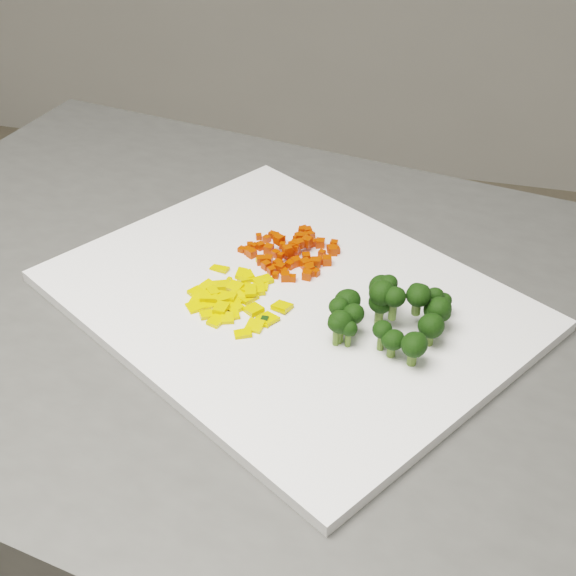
% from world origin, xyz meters
% --- Properties ---
extents(counter_block, '(1.18, 0.93, 0.90)m').
position_xyz_m(counter_block, '(-0.08, -0.05, 0.45)').
color(counter_block, '#494946').
rests_on(counter_block, ground).
extents(cutting_board, '(0.61, 0.58, 0.01)m').
position_xyz_m(cutting_board, '(-0.04, -0.05, 0.91)').
color(cutting_board, white).
rests_on(cutting_board, counter_block).
extents(carrot_pile, '(0.11, 0.11, 0.03)m').
position_xyz_m(carrot_pile, '(-0.06, 0.03, 0.93)').
color(carrot_pile, red).
rests_on(carrot_pile, cutting_board).
extents(pepper_pile, '(0.13, 0.13, 0.02)m').
position_xyz_m(pepper_pile, '(-0.10, -0.08, 0.92)').
color(pepper_pile, yellow).
rests_on(pepper_pile, cutting_board).
extents(broccoli_pile, '(0.13, 0.13, 0.06)m').
position_xyz_m(broccoli_pile, '(0.07, -0.08, 0.94)').
color(broccoli_pile, black).
rests_on(broccoli_pile, cutting_board).
extents(carrot_cube_0, '(0.01, 0.01, 0.01)m').
position_xyz_m(carrot_cube_0, '(-0.10, 0.03, 0.92)').
color(carrot_cube_0, red).
rests_on(carrot_cube_0, carrot_pile).
extents(carrot_cube_1, '(0.01, 0.01, 0.01)m').
position_xyz_m(carrot_cube_1, '(-0.07, 0.00, 0.92)').
color(carrot_cube_1, red).
rests_on(carrot_cube_1, carrot_pile).
extents(carrot_cube_2, '(0.01, 0.01, 0.01)m').
position_xyz_m(carrot_cube_2, '(-0.05, 0.05, 0.92)').
color(carrot_cube_2, red).
rests_on(carrot_cube_2, carrot_pile).
extents(carrot_cube_3, '(0.01, 0.01, 0.01)m').
position_xyz_m(carrot_cube_3, '(-0.10, 0.03, 0.92)').
color(carrot_cube_3, red).
rests_on(carrot_cube_3, carrot_pile).
extents(carrot_cube_4, '(0.01, 0.01, 0.01)m').
position_xyz_m(carrot_cube_4, '(-0.06, -0.01, 0.92)').
color(carrot_cube_4, red).
rests_on(carrot_cube_4, carrot_pile).
extents(carrot_cube_5, '(0.01, 0.01, 0.01)m').
position_xyz_m(carrot_cube_5, '(-0.09, 0.06, 0.92)').
color(carrot_cube_5, red).
rests_on(carrot_cube_5, carrot_pile).
extents(carrot_cube_6, '(0.01, 0.01, 0.01)m').
position_xyz_m(carrot_cube_6, '(-0.11, 0.02, 0.92)').
color(carrot_cube_6, red).
rests_on(carrot_cube_6, carrot_pile).
extents(carrot_cube_7, '(0.01, 0.01, 0.01)m').
position_xyz_m(carrot_cube_7, '(-0.05, 0.08, 0.92)').
color(carrot_cube_7, red).
rests_on(carrot_cube_7, carrot_pile).
extents(carrot_cube_8, '(0.01, 0.01, 0.01)m').
position_xyz_m(carrot_cube_8, '(-0.06, 0.06, 0.92)').
color(carrot_cube_8, red).
rests_on(carrot_cube_8, carrot_pile).
extents(carrot_cube_9, '(0.01, 0.01, 0.01)m').
position_xyz_m(carrot_cube_9, '(-0.02, 0.02, 0.92)').
color(carrot_cube_9, red).
rests_on(carrot_cube_9, carrot_pile).
extents(carrot_cube_10, '(0.01, 0.01, 0.01)m').
position_xyz_m(carrot_cube_10, '(-0.03, 0.01, 0.92)').
color(carrot_cube_10, red).
rests_on(carrot_cube_10, carrot_pile).
extents(carrot_cube_11, '(0.01, 0.01, 0.01)m').
position_xyz_m(carrot_cube_11, '(-0.02, 0.05, 0.92)').
color(carrot_cube_11, red).
rests_on(carrot_cube_11, carrot_pile).
extents(carrot_cube_12, '(0.01, 0.01, 0.01)m').
position_xyz_m(carrot_cube_12, '(-0.07, -0.00, 0.92)').
color(carrot_cube_12, red).
rests_on(carrot_cube_12, carrot_pile).
extents(carrot_cube_13, '(0.01, 0.01, 0.01)m').
position_xyz_m(carrot_cube_13, '(-0.06, 0.01, 0.93)').
color(carrot_cube_13, red).
rests_on(carrot_cube_13, carrot_pile).
extents(carrot_cube_14, '(0.01, 0.01, 0.01)m').
position_xyz_m(carrot_cube_14, '(-0.05, 0.05, 0.92)').
color(carrot_cube_14, red).
rests_on(carrot_cube_14, carrot_pile).
extents(carrot_cube_15, '(0.01, 0.01, 0.01)m').
position_xyz_m(carrot_cube_15, '(-0.01, 0.02, 0.92)').
color(carrot_cube_15, red).
rests_on(carrot_cube_15, carrot_pile).
extents(carrot_cube_16, '(0.01, 0.01, 0.01)m').
position_xyz_m(carrot_cube_16, '(-0.05, 0.06, 0.92)').
color(carrot_cube_16, red).
rests_on(carrot_cube_16, carrot_pile).
extents(carrot_cube_17, '(0.01, 0.01, 0.01)m').
position_xyz_m(carrot_cube_17, '(-0.06, 0.02, 0.92)').
color(carrot_cube_17, red).
rests_on(carrot_cube_17, carrot_pile).
extents(carrot_cube_18, '(0.01, 0.01, 0.01)m').
position_xyz_m(carrot_cube_18, '(-0.08, 0.00, 0.92)').
color(carrot_cube_18, red).
rests_on(carrot_cube_18, carrot_pile).
extents(carrot_cube_19, '(0.01, 0.01, 0.01)m').
position_xyz_m(carrot_cube_19, '(-0.09, 0.00, 0.92)').
color(carrot_cube_19, red).
rests_on(carrot_cube_19, carrot_pile).
extents(carrot_cube_20, '(0.01, 0.01, 0.01)m').
position_xyz_m(carrot_cube_20, '(-0.06, -0.02, 0.92)').
color(carrot_cube_20, red).
rests_on(carrot_cube_20, carrot_pile).
extents(carrot_cube_21, '(0.01, 0.01, 0.01)m').
position_xyz_m(carrot_cube_21, '(-0.02, 0.03, 0.92)').
color(carrot_cube_21, red).
rests_on(carrot_cube_21, carrot_pile).
extents(carrot_cube_22, '(0.01, 0.01, 0.01)m').
position_xyz_m(carrot_cube_22, '(-0.05, 0.03, 0.93)').
color(carrot_cube_22, red).
rests_on(carrot_cube_22, carrot_pile).
extents(carrot_cube_23, '(0.01, 0.01, 0.01)m').
position_xyz_m(carrot_cube_23, '(-0.05, 0.03, 0.92)').
color(carrot_cube_23, red).
rests_on(carrot_cube_23, carrot_pile).
extents(carrot_cube_24, '(0.01, 0.01, 0.01)m').
position_xyz_m(carrot_cube_24, '(-0.03, -0.01, 0.92)').
color(carrot_cube_24, red).
rests_on(carrot_cube_24, carrot_pile).
extents(carrot_cube_25, '(0.01, 0.01, 0.01)m').
position_xyz_m(carrot_cube_25, '(-0.09, 0.00, 0.92)').
color(carrot_cube_25, red).
rests_on(carrot_cube_25, carrot_pile).
extents(carrot_cube_26, '(0.01, 0.01, 0.01)m').
position_xyz_m(carrot_cube_26, '(-0.09, 0.05, 0.92)').
color(carrot_cube_26, red).
rests_on(carrot_cube_26, carrot_pile).
extents(carrot_cube_27, '(0.01, 0.01, 0.01)m').
position_xyz_m(carrot_cube_27, '(-0.04, 0.05, 0.92)').
color(carrot_cube_27, red).
rests_on(carrot_cube_27, carrot_pile).
extents(carrot_cube_28, '(0.01, 0.01, 0.01)m').
position_xyz_m(carrot_cube_28, '(-0.11, 0.02, 0.92)').
color(carrot_cube_28, red).
rests_on(carrot_cube_28, carrot_pile).
extents(carrot_cube_29, '(0.01, 0.01, 0.01)m').
position_xyz_m(carrot_cube_29, '(-0.04, 0.07, 0.92)').
color(carrot_cube_29, red).
rests_on(carrot_cube_29, carrot_pile).
extents(carrot_cube_30, '(0.01, 0.01, 0.01)m').
position_xyz_m(carrot_cube_30, '(-0.07, 0.05, 0.92)').
color(carrot_cube_30, red).
rests_on(carrot_cube_30, carrot_pile).
extents(carrot_cube_31, '(0.01, 0.01, 0.01)m').
position_xyz_m(carrot_cube_31, '(-0.05, 0.07, 0.92)').
color(carrot_cube_31, red).
rests_on(carrot_cube_31, carrot_pile).
extents(carrot_cube_32, '(0.01, 0.01, 0.01)m').
position_xyz_m(carrot_cube_32, '(-0.06, 0.04, 0.92)').
color(carrot_cube_32, red).
rests_on(carrot_cube_32, carrot_pile).
extents(carrot_cube_33, '(0.01, 0.01, 0.01)m').
position_xyz_m(carrot_cube_33, '(-0.06, 0.03, 0.92)').
color(carrot_cube_33, red).
rests_on(carrot_cube_33, carrot_pile).
extents(carrot_cube_34, '(0.01, 0.01, 0.01)m').
position_xyz_m(carrot_cube_34, '(-0.04, 0.02, 0.92)').
color(carrot_cube_34, red).
rests_on(carrot_cube_34, carrot_pile).
extents(carrot_cube_35, '(0.01, 0.01, 0.01)m').
position_xyz_m(carrot_cube_35, '(-0.03, 0.05, 0.92)').
color(carrot_cube_35, red).
rests_on(carrot_cube_35, carrot_pile).
extents(carrot_cube_36, '(0.01, 0.01, 0.01)m').
position_xyz_m(carrot_cube_36, '(-0.05, 0.03, 0.93)').
color(carrot_cube_36, red).
rests_on(carrot_cube_36, carrot_pile).
extents(carrot_cube_37, '(0.01, 0.01, 0.01)m').
position_xyz_m(carrot_cube_37, '(-0.05, 0.03, 0.93)').
color(carrot_cube_37, red).
rests_on(carrot_cube_37, carrot_pile).
extents(carrot_cube_38, '(0.01, 0.01, 0.01)m').
position_xyz_m(carrot_cube_38, '(-0.06, 0.06, 0.92)').
color(carrot_cube_38, red).
rests_on(carrot_cube_38, carrot_pile).
extents(carrot_cube_39, '(0.01, 0.01, 0.01)m').
position_xyz_m(carrot_cube_39, '(-0.01, 0.04, 0.92)').
color(carrot_cube_39, red).
rests_on(carrot_cube_39, carrot_pile).
extents(carrot_cube_40, '(0.01, 0.01, 0.01)m').
position_xyz_m(carrot_cube_40, '(-0.07, 0.03, 0.93)').
color(carrot_cube_40, red).
rests_on(carrot_cube_40, carrot_pile).
extents(carrot_cube_41, '(0.01, 0.01, 0.01)m').
position_xyz_m(carrot_cube_41, '(-0.08, -0.01, 0.92)').
color(carrot_cube_41, red).
rests_on(carrot_cube_41, carrot_pile).
extents(carrot_cube_42, '(0.01, 0.01, 0.01)m').
position_xyz_m(carrot_cube_42, '(-0.05, 0.07, 0.92)').
color(carrot_cube_42, red).
rests_on(carrot_cube_42, carrot_pile).
extents(carrot_cube_43, '(0.01, 0.01, 0.01)m').
position_xyz_m(carrot_cube_43, '(-0.06, 0.03, 0.92)').
color(carrot_cube_43, red).
rests_on(carrot_cube_43, carrot_pile).
extents(carrot_cube_44, '(0.01, 0.01, 0.01)m').
position_xyz_m(carrot_cube_44, '(-0.06, -0.01, 0.92)').
color(carrot_cube_44, red).
rests_on(carrot_cube_44, carrot_pile).
extents(carrot_cube_45, '(0.01, 0.01, 0.01)m').
position_xyz_m(carrot_cube_45, '(-0.07, -0.01, 0.92)').
color(carrot_cube_45, red).
rests_on(carrot_cube_45, carrot_pile).
extents(carrot_cube_46, '(0.01, 0.01, 0.01)m').
position_xyz_m(carrot_cube_46, '(-0.06, 0.08, 0.92)').
color(carrot_cube_46, red).
rests_on(carrot_cube_46, carrot_pile).
extents(carrot_cube_47, '(0.01, 0.01, 0.01)m').
position_xyz_m(carrot_cube_47, '(-0.04, 0.01, 0.92)').
color(carrot_cube_47, red).
rests_on(carrot_cube_47, carrot_pile).
extents(carrot_cube_48, '(0.01, 0.01, 0.01)m').
position_xyz_m(carrot_cube_48, '(-0.10, 0.01, 0.92)').
color(carrot_cube_48, red).
rests_on(carrot_cube_48, carrot_pile).
extents(carrot_cube_49, '(0.01, 0.01, 0.01)m').
position_xyz_m(carrot_cube_49, '(-0.07, 0.01, 0.92)').
color(carrot_cube_49, red).
rests_on(carrot_cube_49, carrot_pile).
extents(carrot_cube_50, '(0.01, 0.01, 0.01)m').
position_xyz_m(carrot_cube_50, '(-0.05, 0.05, 0.93)').
color(carrot_cube_50, red).
rests_on(carrot_cube_50, carrot_pile).
extents(carrot_cube_51, '(0.01, 0.01, 0.01)m').
position_xyz_m(carrot_cube_51, '(-0.03, 0.05, 0.92)').
color(carrot_cube_51, red).
rests_on(carrot_cube_51, carrot_pile).
extents(carrot_cube_52, '(0.01, 0.01, 0.01)m').
position_xyz_m(carrot_cube_52, '(-0.07, 0.03, 0.93)').
color(carrot_cube_52, red).
rests_on(carrot_cube_52, carrot_pile).
extents(carrot_cube_53, '(0.01, 0.01, 0.01)m').
position_xyz_m(carrot_cube_53, '(-0.01, 0.04, 0.92)').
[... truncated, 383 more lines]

